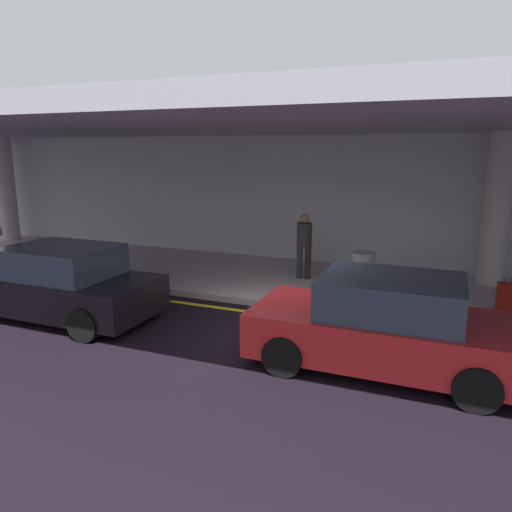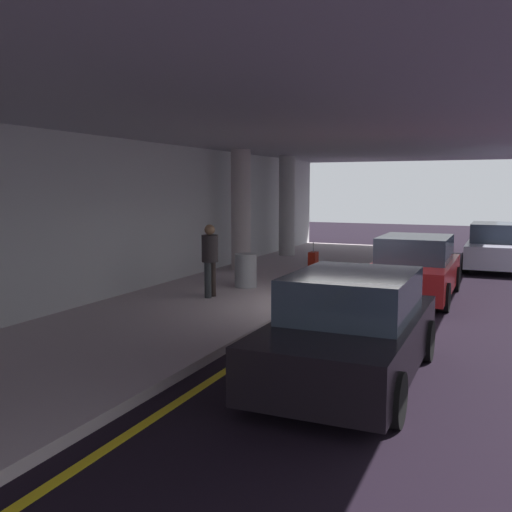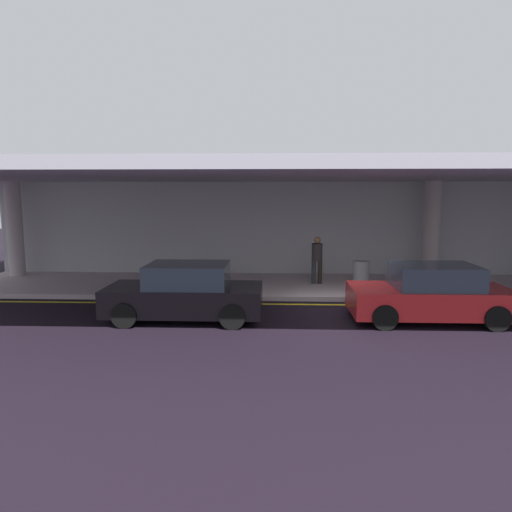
# 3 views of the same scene
# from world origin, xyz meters

# --- Properties ---
(ground_plane) EXTENTS (60.00, 60.00, 0.00)m
(ground_plane) POSITION_xyz_m (0.00, 0.00, 0.00)
(ground_plane) COLOR black
(sidewalk) EXTENTS (26.00, 4.20, 0.15)m
(sidewalk) POSITION_xyz_m (0.00, 3.10, 0.07)
(sidewalk) COLOR #B0A0A4
(sidewalk) RESTS_ON ground
(lane_stripe_yellow) EXTENTS (26.00, 0.14, 0.01)m
(lane_stripe_yellow) POSITION_xyz_m (0.00, 0.61, 0.00)
(lane_stripe_yellow) COLOR yellow
(lane_stripe_yellow) RESTS_ON ground
(support_column_left_mid) EXTENTS (0.60, 0.60, 3.65)m
(support_column_left_mid) POSITION_xyz_m (4.00, 4.42, 1.97)
(support_column_left_mid) COLOR #B4A7A6
(support_column_left_mid) RESTS_ON sidewalk
(support_column_center) EXTENTS (0.60, 0.60, 3.65)m
(support_column_center) POSITION_xyz_m (8.00, 4.42, 1.97)
(support_column_center) COLOR #A9A7A8
(support_column_center) RESTS_ON sidewalk
(ceiling_overhang) EXTENTS (28.00, 13.20, 0.30)m
(ceiling_overhang) POSITION_xyz_m (0.00, 2.60, 3.95)
(ceiling_overhang) COLOR #94929E
(ceiling_overhang) RESTS_ON support_column_far_left
(terminal_back_wall) EXTENTS (26.00, 0.30, 3.80)m
(terminal_back_wall) POSITION_xyz_m (0.00, 5.35, 1.90)
(terminal_back_wall) COLOR #AFAFB2
(terminal_back_wall) RESTS_ON ground
(car_red) EXTENTS (4.10, 1.92, 1.50)m
(car_red) POSITION_xyz_m (2.20, -1.06, 0.71)
(car_red) COLOR red
(car_red) RESTS_ON ground
(car_black) EXTENTS (4.10, 1.92, 1.50)m
(car_black) POSITION_xyz_m (-4.25, -1.15, 0.71)
(car_black) COLOR black
(car_black) RESTS_ON ground
(car_silver) EXTENTS (4.10, 1.92, 1.50)m
(car_silver) POSITION_xyz_m (8.35, -2.80, 0.71)
(car_silver) COLOR #B3B2C7
(car_silver) RESTS_ON ground
(traveler_with_luggage) EXTENTS (0.38, 0.38, 1.68)m
(traveler_with_luggage) POSITION_xyz_m (-0.38, 3.15, 1.11)
(traveler_with_luggage) COLOR #282C2E
(traveler_with_luggage) RESTS_ON sidewalk
(suitcase_upright_primary) EXTENTS (0.36, 0.22, 0.90)m
(suitcase_upright_primary) POSITION_xyz_m (4.18, 2.14, 0.46)
(suitcase_upright_primary) COLOR maroon
(suitcase_upright_primary) RESTS_ON sidewalk
(trash_bin_steel) EXTENTS (0.56, 0.56, 0.85)m
(trash_bin_steel) POSITION_xyz_m (1.16, 2.95, 0.57)
(trash_bin_steel) COLOR gray
(trash_bin_steel) RESTS_ON sidewalk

